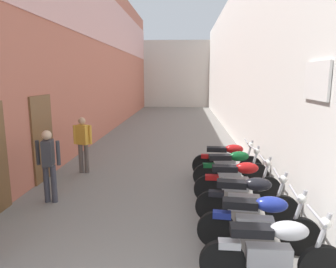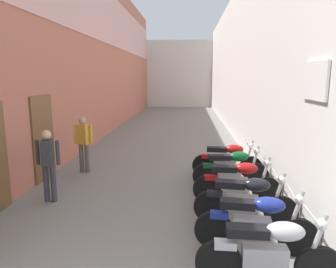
% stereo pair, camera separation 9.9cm
% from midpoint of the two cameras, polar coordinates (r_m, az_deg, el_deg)
% --- Properties ---
extents(ground_plane, '(41.61, 41.61, 0.00)m').
position_cam_midpoint_polar(ground_plane, '(13.11, 0.10, -1.19)').
color(ground_plane, slate).
extents(building_left, '(0.45, 25.61, 7.42)m').
position_cam_midpoint_polar(building_left, '(15.31, -11.32, 14.38)').
color(building_left, '#B76651').
rests_on(building_left, ground).
extents(building_right, '(0.45, 25.61, 6.43)m').
position_cam_midpoint_polar(building_right, '(14.98, 12.77, 12.38)').
color(building_right, silver).
rests_on(building_right, ground).
extents(building_far_end, '(8.76, 2.00, 5.80)m').
position_cam_midpoint_polar(building_far_end, '(28.63, 2.25, 10.99)').
color(building_far_end, beige).
rests_on(building_far_end, ground).
extents(motorcycle_nearest, '(1.85, 0.58, 1.04)m').
position_cam_midpoint_polar(motorcycle_nearest, '(4.36, 18.94, -19.80)').
color(motorcycle_nearest, black).
rests_on(motorcycle_nearest, ground).
extents(motorcycle_second, '(1.85, 0.58, 1.04)m').
position_cam_midpoint_polar(motorcycle_second, '(5.06, 16.52, -15.23)').
color(motorcycle_second, black).
rests_on(motorcycle_second, ground).
extents(motorcycle_third, '(1.85, 0.58, 1.04)m').
position_cam_midpoint_polar(motorcycle_third, '(5.84, 14.64, -11.54)').
color(motorcycle_third, black).
rests_on(motorcycle_third, ground).
extents(motorcycle_fourth, '(1.85, 0.58, 1.04)m').
position_cam_midpoint_polar(motorcycle_fourth, '(6.75, 13.11, -8.43)').
color(motorcycle_fourth, black).
rests_on(motorcycle_fourth, ground).
extents(motorcycle_fifth, '(1.85, 0.58, 1.04)m').
position_cam_midpoint_polar(motorcycle_fifth, '(7.65, 11.99, -6.11)').
color(motorcycle_fifth, black).
rests_on(motorcycle_fifth, ground).
extents(motorcycle_sixth, '(1.85, 0.58, 1.04)m').
position_cam_midpoint_polar(motorcycle_sixth, '(8.40, 11.26, -4.59)').
color(motorcycle_sixth, black).
rests_on(motorcycle_sixth, ground).
extents(pedestrian_mid_alley, '(0.52, 0.37, 1.57)m').
position_cam_midpoint_polar(pedestrian_mid_alley, '(7.02, -20.88, -4.59)').
color(pedestrian_mid_alley, '#383842').
rests_on(pedestrian_mid_alley, ground).
extents(pedestrian_further_down, '(0.52, 0.31, 1.57)m').
position_cam_midpoint_polar(pedestrian_further_down, '(8.88, -15.05, -1.17)').
color(pedestrian_further_down, '#564C47').
rests_on(pedestrian_further_down, ground).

